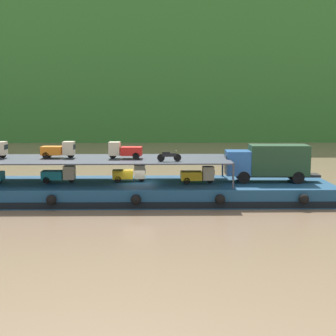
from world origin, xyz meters
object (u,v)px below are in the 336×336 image
(mini_truck_lower_mid, at_px, (130,173))
(mini_truck_upper_fore, at_px, (125,150))
(mini_truck_lower_fore, at_px, (198,175))
(covered_lorry, at_px, (269,162))
(cargo_barge, at_px, (138,191))
(mini_truck_lower_aft, at_px, (59,174))
(mini_truck_upper_mid, at_px, (59,150))
(motorcycle_upper_port, at_px, (169,156))

(mini_truck_lower_mid, bearing_deg, mini_truck_upper_fore, -124.79)
(mini_truck_lower_fore, bearing_deg, covered_lorry, 6.59)
(cargo_barge, height_order, mini_truck_lower_aft, mini_truck_lower_aft)
(covered_lorry, height_order, mini_truck_upper_fore, mini_truck_upper_fore)
(mini_truck_upper_mid, bearing_deg, mini_truck_lower_aft, -81.46)
(mini_truck_lower_aft, bearing_deg, mini_truck_upper_fore, -1.42)
(covered_lorry, distance_m, mini_truck_lower_mid, 11.71)
(covered_lorry, bearing_deg, mini_truck_lower_aft, -179.42)
(mini_truck_lower_mid, height_order, mini_truck_upper_fore, mini_truck_upper_fore)
(mini_truck_lower_mid, height_order, motorcycle_upper_port, motorcycle_upper_port)
(covered_lorry, height_order, mini_truck_upper_mid, mini_truck_upper_mid)
(motorcycle_upper_port, bearing_deg, mini_truck_upper_mid, 165.08)
(mini_truck_lower_fore, bearing_deg, cargo_barge, 174.90)
(cargo_barge, height_order, covered_lorry, covered_lorry)
(mini_truck_lower_aft, bearing_deg, mini_truck_lower_fore, -2.57)
(mini_truck_lower_mid, relative_size, motorcycle_upper_port, 1.47)
(mini_truck_lower_aft, bearing_deg, mini_truck_upper_mid, 98.54)
(cargo_barge, height_order, mini_truck_upper_mid, mini_truck_upper_mid)
(cargo_barge, distance_m, mini_truck_lower_aft, 6.69)
(mini_truck_lower_fore, relative_size, mini_truck_upper_fore, 0.99)
(mini_truck_lower_fore, bearing_deg, mini_truck_upper_fore, 176.39)
(mini_truck_lower_mid, bearing_deg, mini_truck_lower_aft, -176.45)
(mini_truck_lower_fore, xyz_separation_m, mini_truck_upper_fore, (-6.02, 0.38, 2.00))
(cargo_barge, relative_size, mini_truck_upper_fore, 11.45)
(mini_truck_upper_mid, distance_m, mini_truck_upper_fore, 5.54)
(covered_lorry, distance_m, mini_truck_lower_fore, 6.12)
(covered_lorry, xyz_separation_m, mini_truck_lower_mid, (-11.67, 0.18, -1.00))
(mini_truck_lower_aft, height_order, mini_truck_lower_fore, same)
(mini_truck_lower_aft, relative_size, mini_truck_upper_mid, 0.99)
(motorcycle_upper_port, bearing_deg, covered_lorry, 14.87)
(covered_lorry, relative_size, mini_truck_upper_mid, 2.86)
(mini_truck_lower_aft, bearing_deg, cargo_barge, -0.64)
(mini_truck_upper_fore, distance_m, motorcycle_upper_port, 4.09)
(mini_truck_lower_mid, xyz_separation_m, mini_truck_upper_fore, (-0.34, -0.50, 2.00))
(covered_lorry, xyz_separation_m, mini_truck_upper_mid, (-17.53, 0.20, 1.00))
(mini_truck_upper_mid, relative_size, motorcycle_upper_port, 1.45)
(cargo_barge, relative_size, mini_truck_lower_fore, 11.51)
(covered_lorry, xyz_separation_m, motorcycle_upper_port, (-8.41, -2.23, 0.74))
(mini_truck_lower_mid, relative_size, mini_truck_upper_mid, 1.01)
(mini_truck_lower_aft, height_order, motorcycle_upper_port, motorcycle_upper_port)
(mini_truck_lower_mid, distance_m, mini_truck_lower_fore, 5.74)
(cargo_barge, relative_size, mini_truck_lower_mid, 11.41)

